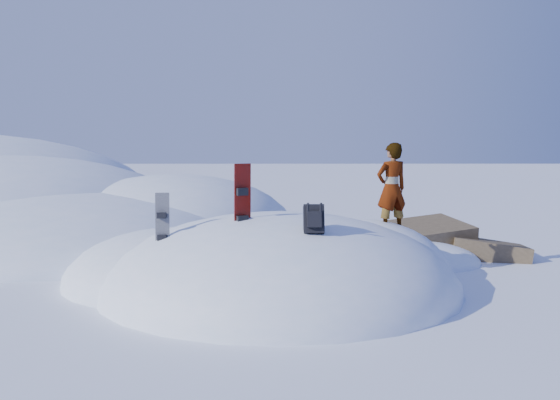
{
  "coord_description": "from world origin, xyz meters",
  "views": [
    {
      "loc": [
        -0.04,
        -10.41,
        2.88
      ],
      "look_at": [
        0.01,
        0.3,
        1.73
      ],
      "focal_mm": 35.0,
      "sensor_mm": 36.0,
      "label": 1
    }
  ],
  "objects_px": {
    "snowboard_red": "(242,209)",
    "backpack": "(314,219)",
    "snowboard_dark": "(162,229)",
    "person": "(392,188)"
  },
  "relations": [
    {
      "from": "backpack",
      "to": "snowboard_dark",
      "type": "bearing_deg",
      "value": 167.42
    },
    {
      "from": "snowboard_red",
      "to": "backpack",
      "type": "distance_m",
      "value": 1.48
    },
    {
      "from": "snowboard_dark",
      "to": "backpack",
      "type": "xyz_separation_m",
      "value": [
        2.7,
        -0.57,
        0.26
      ]
    },
    {
      "from": "snowboard_red",
      "to": "person",
      "type": "distance_m",
      "value": 3.29
    },
    {
      "from": "snowboard_red",
      "to": "snowboard_dark",
      "type": "xyz_separation_m",
      "value": [
        -1.44,
        -0.2,
        -0.35
      ]
    },
    {
      "from": "snowboard_red",
      "to": "backpack",
      "type": "xyz_separation_m",
      "value": [
        1.27,
        -0.77,
        -0.09
      ]
    },
    {
      "from": "person",
      "to": "snowboard_dark",
      "type": "bearing_deg",
      "value": -2.2
    },
    {
      "from": "snowboard_dark",
      "to": "person",
      "type": "distance_m",
      "value": 4.73
    },
    {
      "from": "snowboard_red",
      "to": "snowboard_dark",
      "type": "distance_m",
      "value": 1.49
    },
    {
      "from": "snowboard_red",
      "to": "snowboard_dark",
      "type": "height_order",
      "value": "snowboard_red"
    }
  ]
}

